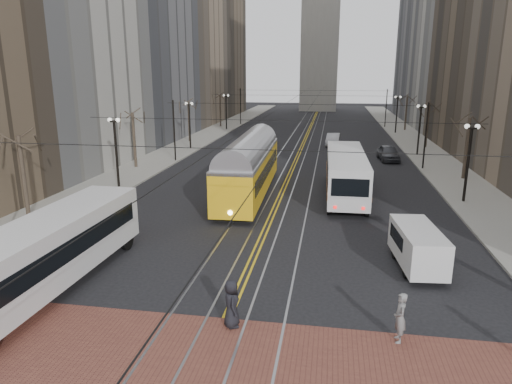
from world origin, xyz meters
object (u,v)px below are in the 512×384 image
(cargo_van, at_px, (417,249))
(pedestrian_a, at_px, (232,303))
(sedan_grey, at_px, (388,153))
(transit_bus, at_px, (45,257))
(sedan_silver, at_px, (333,140))
(pedestrian_b, at_px, (400,318))
(streetcar, at_px, (249,172))
(rear_bus, at_px, (346,175))

(cargo_van, bearing_deg, pedestrian_a, -145.24)
(cargo_van, relative_size, sedan_grey, 0.97)
(transit_bus, height_order, sedan_silver, transit_bus)
(sedan_grey, height_order, pedestrian_b, pedestrian_b)
(streetcar, relative_size, pedestrian_a, 8.17)
(cargo_van, distance_m, pedestrian_b, 6.95)
(streetcar, relative_size, rear_bus, 1.21)
(rear_bus, relative_size, sedan_silver, 2.69)
(sedan_silver, xyz_separation_m, pedestrian_a, (-3.68, -45.65, 0.17))
(transit_bus, height_order, pedestrian_a, transit_bus)
(transit_bus, height_order, streetcar, streetcar)
(streetcar, bearing_deg, cargo_van, -50.96)
(transit_bus, bearing_deg, cargo_van, 19.03)
(transit_bus, relative_size, cargo_van, 2.73)
(transit_bus, bearing_deg, pedestrian_b, -4.25)
(transit_bus, bearing_deg, sedan_grey, 63.47)
(streetcar, relative_size, pedestrian_b, 8.31)
(rear_bus, bearing_deg, pedestrian_b, -86.78)
(pedestrian_a, height_order, pedestrian_b, pedestrian_a)
(pedestrian_a, relative_size, pedestrian_b, 1.02)
(streetcar, bearing_deg, sedan_silver, 74.68)
(rear_bus, relative_size, cargo_van, 2.75)
(rear_bus, distance_m, pedestrian_b, 20.29)
(sedan_silver, distance_m, pedestrian_b, 45.72)
(rear_bus, bearing_deg, sedan_grey, 71.36)
(streetcar, relative_size, sedan_grey, 3.20)
(pedestrian_b, bearing_deg, cargo_van, 162.07)
(rear_bus, distance_m, cargo_van, 13.88)
(sedan_silver, bearing_deg, cargo_van, -79.66)
(transit_bus, height_order, pedestrian_b, transit_bus)
(pedestrian_a, bearing_deg, cargo_van, -69.34)
(sedan_grey, distance_m, pedestrian_b, 36.23)
(pedestrian_a, xyz_separation_m, pedestrian_b, (6.18, 0.00, -0.02))
(transit_bus, bearing_deg, pedestrian_a, -8.28)
(sedan_grey, relative_size, sedan_silver, 1.01)
(transit_bus, bearing_deg, rear_bus, 55.97)
(transit_bus, height_order, cargo_van, transit_bus)
(cargo_van, relative_size, pedestrian_b, 2.51)
(rear_bus, bearing_deg, cargo_van, -77.65)
(rear_bus, xyz_separation_m, sedan_silver, (-1.00, 25.43, -0.90))
(transit_bus, relative_size, sedan_silver, 2.67)
(transit_bus, distance_m, pedestrian_b, 14.97)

